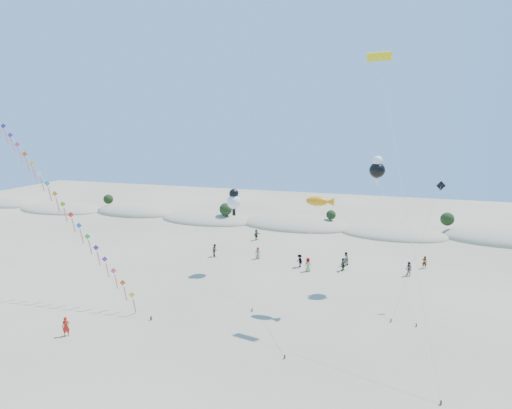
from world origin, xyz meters
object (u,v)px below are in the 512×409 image
object	(u,v)px
kite_train	(48,186)
fish_kite	(320,202)
flyer_foreground	(66,327)
parafoil_kite	(381,64)

from	to	relation	value
kite_train	fish_kite	xyz separation A→B (m)	(26.90, 4.13, -0.86)
kite_train	flyer_foreground	size ratio (longest dim) A/B	14.90
kite_train	flyer_foreground	xyz separation A→B (m)	(7.91, -7.89, -10.32)
kite_train	parafoil_kite	world-z (taller)	parafoil_kite
kite_train	fish_kite	world-z (taller)	kite_train
kite_train	fish_kite	size ratio (longest dim) A/B	2.31
kite_train	fish_kite	distance (m)	27.23
fish_kite	parafoil_kite	xyz separation A→B (m)	(4.71, 0.63, 12.09)
kite_train	parafoil_kite	size ratio (longest dim) A/B	1.07
fish_kite	flyer_foreground	world-z (taller)	fish_kite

